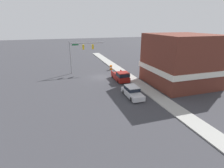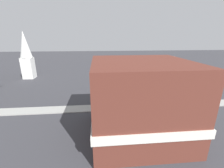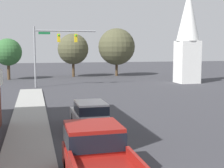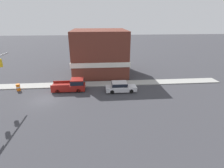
# 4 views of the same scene
# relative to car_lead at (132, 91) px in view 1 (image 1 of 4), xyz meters

# --- Properties ---
(ground_plane) EXTENTS (200.00, 200.00, 0.00)m
(ground_plane) POSITION_rel_car_lead_xyz_m (2.11, -11.30, -0.85)
(ground_plane) COLOR #38383D
(sidewalk_curb) EXTENTS (2.40, 60.00, 0.14)m
(sidewalk_curb) POSITION_rel_car_lead_xyz_m (-3.59, -11.30, -0.78)
(sidewalk_curb) COLOR #9E9E99
(sidewalk_curb) RESTS_ON ground
(near_signal_assembly) EXTENTS (7.62, 0.49, 7.07)m
(near_signal_assembly) POSITION_rel_car_lead_xyz_m (5.22, -16.06, 4.29)
(near_signal_assembly) COLOR gray
(near_signal_assembly) RESTS_ON ground
(car_lead) EXTENTS (1.85, 4.87, 1.64)m
(car_lead) POSITION_rel_car_lead_xyz_m (0.00, 0.00, 0.00)
(car_lead) COLOR black
(car_lead) RESTS_ON ground
(pickup_truck_parked) EXTENTS (2.15, 5.26, 1.96)m
(pickup_truck_parked) POSITION_rel_car_lead_xyz_m (-1.12, -7.75, 0.11)
(pickup_truck_parked) COLOR black
(pickup_truck_parked) RESTS_ON ground
(construction_barrel) EXTENTS (0.62, 0.62, 1.14)m
(construction_barrel) POSITION_rel_car_lead_xyz_m (-1.79, -16.48, -0.27)
(construction_barrel) COLOR orange
(construction_barrel) RESTS_ON ground
(corner_brick_building) EXTENTS (10.68, 11.05, 8.92)m
(corner_brick_building) POSITION_rel_car_lead_xyz_m (-10.48, -2.95, 3.48)
(corner_brick_building) COLOR brown
(corner_brick_building) RESTS_ON ground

